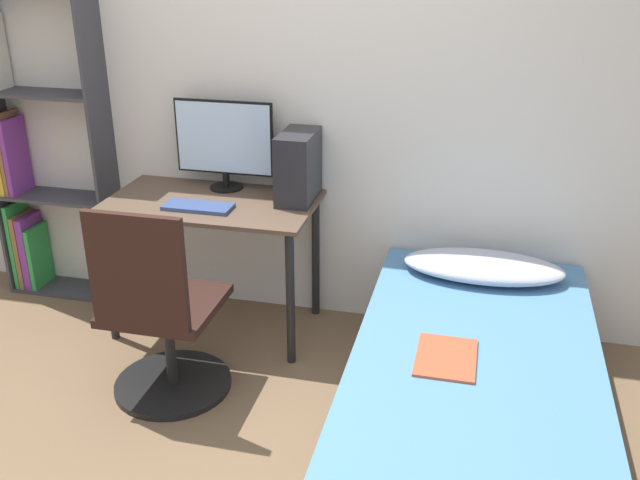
{
  "coord_description": "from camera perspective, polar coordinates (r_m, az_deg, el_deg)",
  "views": [
    {
      "loc": [
        0.99,
        -2.01,
        2.02
      ],
      "look_at": [
        0.31,
        0.84,
        0.75
      ],
      "focal_mm": 40.0,
      "sensor_mm": 36.0,
      "label": 1
    }
  ],
  "objects": [
    {
      "name": "monitor",
      "position": [
        3.84,
        -7.68,
        7.83
      ],
      "size": [
        0.54,
        0.18,
        0.48
      ],
      "color": "black",
      "rests_on": "desk"
    },
    {
      "name": "bookshelf",
      "position": [
        4.43,
        -22.04,
        5.86
      ],
      "size": [
        0.69,
        0.24,
        1.81
      ],
      "color": "#38383D",
      "rests_on": "ground_plane"
    },
    {
      "name": "pc_tower",
      "position": [
        3.66,
        -1.75,
        5.89
      ],
      "size": [
        0.17,
        0.33,
        0.36
      ],
      "color": "#232328",
      "rests_on": "desk"
    },
    {
      "name": "keyboard",
      "position": [
        3.64,
        -9.73,
        2.64
      ],
      "size": [
        0.35,
        0.14,
        0.02
      ],
      "color": "#33477A",
      "rests_on": "desk"
    },
    {
      "name": "wall_back",
      "position": [
        3.79,
        -1.96,
        11.69
      ],
      "size": [
        8.0,
        0.05,
        2.5
      ],
      "color": "silver",
      "rests_on": "ground_plane"
    },
    {
      "name": "office_chair",
      "position": [
        3.34,
        -12.59,
        -6.74
      ],
      "size": [
        0.56,
        0.56,
        0.98
      ],
      "color": "black",
      "rests_on": "ground_plane"
    },
    {
      "name": "desk",
      "position": [
        3.78,
        -8.61,
        1.54
      ],
      "size": [
        1.09,
        0.62,
        0.74
      ],
      "color": "brown",
      "rests_on": "ground_plane"
    },
    {
      "name": "bed",
      "position": [
        3.15,
        12.1,
        -12.06
      ],
      "size": [
        1.03,
        1.93,
        0.44
      ],
      "color": "#4C3D2D",
      "rests_on": "ground_plane"
    },
    {
      "name": "magazine",
      "position": [
        2.95,
        10.06,
        -9.23
      ],
      "size": [
        0.24,
        0.32,
        0.01
      ],
      "color": "#B24C2D",
      "rests_on": "bed"
    },
    {
      "name": "pillow",
      "position": [
        3.62,
        12.94,
        -2.08
      ],
      "size": [
        0.79,
        0.36,
        0.11
      ],
      "color": "#B2B7C6",
      "rests_on": "bed"
    }
  ]
}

